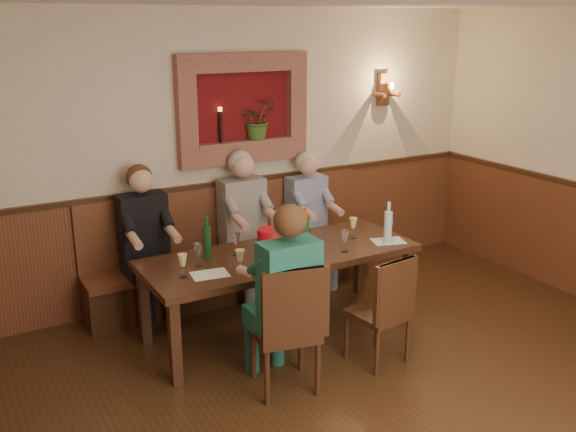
# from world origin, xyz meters

# --- Properties ---
(room_shell) EXTENTS (6.04, 6.04, 2.82)m
(room_shell) POSITION_xyz_m (0.00, 0.00, 1.89)
(room_shell) COLOR #C8B597
(room_shell) RESTS_ON ground
(wainscoting) EXTENTS (6.02, 6.02, 1.15)m
(wainscoting) POSITION_xyz_m (0.00, -0.00, 0.59)
(wainscoting) COLOR #592C19
(wainscoting) RESTS_ON ground
(wall_niche) EXTENTS (1.36, 0.30, 1.06)m
(wall_niche) POSITION_xyz_m (0.24, 2.94, 1.81)
(wall_niche) COLOR #5B0D0F
(wall_niche) RESTS_ON ground
(wall_sconce) EXTENTS (0.25, 0.20, 0.35)m
(wall_sconce) POSITION_xyz_m (1.90, 2.93, 1.94)
(wall_sconce) COLOR #592C19
(wall_sconce) RESTS_ON ground
(dining_table) EXTENTS (2.40, 0.90, 0.75)m
(dining_table) POSITION_xyz_m (0.00, 1.85, 0.68)
(dining_table) COLOR #351E10
(dining_table) RESTS_ON ground
(bench) EXTENTS (3.00, 0.45, 1.11)m
(bench) POSITION_xyz_m (0.00, 2.79, 0.33)
(bench) COLOR #381E0F
(bench) RESTS_ON ground
(chair_near_left) EXTENTS (0.54, 0.54, 1.02)m
(chair_near_left) POSITION_xyz_m (-0.42, 1.03, 0.30)
(chair_near_left) COLOR #351E10
(chair_near_left) RESTS_ON ground
(chair_near_right) EXTENTS (0.46, 0.46, 0.92)m
(chair_near_right) POSITION_xyz_m (0.43, 1.00, 0.27)
(chair_near_right) COLOR #351E10
(chair_near_right) RESTS_ON ground
(person_bench_left) EXTENTS (0.43, 0.53, 1.45)m
(person_bench_left) POSITION_xyz_m (-0.92, 2.69, 0.60)
(person_bench_left) COLOR black
(person_bench_left) RESTS_ON ground
(person_bench_mid) EXTENTS (0.44, 0.54, 1.48)m
(person_bench_mid) POSITION_xyz_m (0.08, 2.69, 0.61)
(person_bench_mid) COLOR #5F5A57
(person_bench_mid) RESTS_ON ground
(person_bench_right) EXTENTS (0.41, 0.50, 1.39)m
(person_bench_right) POSITION_xyz_m (0.82, 2.69, 0.57)
(person_bench_right) COLOR navy
(person_bench_right) RESTS_ON ground
(person_chair_front) EXTENTS (0.43, 0.53, 1.46)m
(person_chair_front) POSITION_xyz_m (-0.42, 1.07, 0.60)
(person_chair_front) COLOR #175351
(person_chair_front) RESTS_ON ground
(spittoon_bucket) EXTENTS (0.26, 0.26, 0.24)m
(spittoon_bucket) POSITION_xyz_m (-0.13, 1.82, 0.87)
(spittoon_bucket) COLOR red
(spittoon_bucket) RESTS_ON dining_table
(wine_bottle_green_a) EXTENTS (0.09, 0.09, 0.38)m
(wine_bottle_green_a) POSITION_xyz_m (0.22, 1.81, 0.90)
(wine_bottle_green_a) COLOR #19471E
(wine_bottle_green_a) RESTS_ON dining_table
(wine_bottle_green_b) EXTENTS (0.08, 0.08, 0.36)m
(wine_bottle_green_b) POSITION_xyz_m (-0.60, 2.04, 0.90)
(wine_bottle_green_b) COLOR #19471E
(wine_bottle_green_b) RESTS_ON dining_table
(water_bottle) EXTENTS (0.09, 0.09, 0.39)m
(water_bottle) POSITION_xyz_m (0.94, 1.58, 0.91)
(water_bottle) COLOR silver
(water_bottle) RESTS_ON dining_table
(tasting_sheet_a) EXTENTS (0.31, 0.24, 0.00)m
(tasting_sheet_a) POSITION_xyz_m (-0.73, 1.69, 0.75)
(tasting_sheet_a) COLOR white
(tasting_sheet_a) RESTS_ON dining_table
(tasting_sheet_b) EXTENTS (0.36, 0.29, 0.00)m
(tasting_sheet_b) POSITION_xyz_m (-0.02, 1.79, 0.75)
(tasting_sheet_b) COLOR white
(tasting_sheet_b) RESTS_ON dining_table
(tasting_sheet_c) EXTENTS (0.33, 0.28, 0.00)m
(tasting_sheet_c) POSITION_xyz_m (0.99, 1.62, 0.75)
(tasting_sheet_c) COLOR white
(tasting_sheet_c) RESTS_ON dining_table
(tasting_sheet_d) EXTENTS (0.30, 0.26, 0.00)m
(tasting_sheet_d) POSITION_xyz_m (-0.39, 1.57, 0.75)
(tasting_sheet_d) COLOR white
(tasting_sheet_d) RESTS_ON dining_table
(wine_glass_0) EXTENTS (0.08, 0.08, 0.19)m
(wine_glass_0) POSITION_xyz_m (0.77, 1.86, 0.85)
(wine_glass_0) COLOR #DFD685
(wine_glass_0) RESTS_ON dining_table
(wine_glass_1) EXTENTS (0.08, 0.08, 0.19)m
(wine_glass_1) POSITION_xyz_m (0.16, 1.96, 0.85)
(wine_glass_1) COLOR #DFD685
(wine_glass_1) RESTS_ON dining_table
(wine_glass_2) EXTENTS (0.08, 0.08, 0.19)m
(wine_glass_2) POSITION_xyz_m (-0.50, 1.60, 0.85)
(wine_glass_2) COLOR #DFD685
(wine_glass_2) RESTS_ON dining_table
(wine_glass_3) EXTENTS (0.08, 0.08, 0.19)m
(wine_glass_3) POSITION_xyz_m (0.49, 1.60, 0.85)
(wine_glass_3) COLOR white
(wine_glass_3) RESTS_ON dining_table
(wine_glass_4) EXTENTS (0.08, 0.08, 0.19)m
(wine_glass_4) POSITION_xyz_m (-0.93, 1.74, 0.85)
(wine_glass_4) COLOR #DFD685
(wine_glass_4) RESTS_ON dining_table
(wine_glass_5) EXTENTS (0.08, 0.08, 0.19)m
(wine_glass_5) POSITION_xyz_m (-0.36, 1.99, 0.85)
(wine_glass_5) COLOR white
(wine_glass_5) RESTS_ON dining_table
(wine_glass_6) EXTENTS (0.08, 0.08, 0.19)m
(wine_glass_6) POSITION_xyz_m (-0.13, 1.70, 0.85)
(wine_glass_6) COLOR #DFD685
(wine_glass_6) RESTS_ON dining_table
(wine_glass_7) EXTENTS (0.08, 0.08, 0.19)m
(wine_glass_7) POSITION_xyz_m (-0.13, 1.55, 0.85)
(wine_glass_7) COLOR #DFD685
(wine_glass_7) RESTS_ON dining_table
(wine_glass_8) EXTENTS (0.08, 0.08, 0.19)m
(wine_glass_8) POSITION_xyz_m (-0.73, 1.91, 0.85)
(wine_glass_8) COLOR white
(wine_glass_8) RESTS_ON dining_table
(wine_glass_9) EXTENTS (0.08, 0.08, 0.19)m
(wine_glass_9) POSITION_xyz_m (1.03, 1.65, 0.85)
(wine_glass_9) COLOR white
(wine_glass_9) RESTS_ON dining_table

